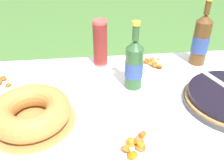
# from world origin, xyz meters

# --- Properties ---
(garden_table) EXTENTS (1.49, 0.99, 0.67)m
(garden_table) POSITION_xyz_m (0.00, 0.00, 0.61)
(garden_table) COLOR brown
(garden_table) RESTS_ON ground_plane
(tablecloth) EXTENTS (1.50, 1.00, 0.10)m
(tablecloth) POSITION_xyz_m (0.00, 0.00, 0.66)
(tablecloth) COLOR white
(tablecloth) RESTS_ON garden_table
(bundt_cake) EXTENTS (0.33, 0.33, 0.10)m
(bundt_cake) POSITION_xyz_m (-0.37, -0.02, 0.73)
(bundt_cake) COLOR #B78447
(bundt_cake) RESTS_ON tablecloth
(cup_stack) EXTENTS (0.07, 0.07, 0.24)m
(cup_stack) POSITION_xyz_m (-0.08, 0.41, 0.80)
(cup_stack) COLOR #E04C47
(cup_stack) RESTS_ON tablecloth
(cider_bottle_green) EXTENTS (0.08, 0.08, 0.31)m
(cider_bottle_green) POSITION_xyz_m (0.05, 0.18, 0.79)
(cider_bottle_green) COLOR #2D562D
(cider_bottle_green) RESTS_ON tablecloth
(cider_bottle_amber) EXTENTS (0.08, 0.08, 0.35)m
(cider_bottle_amber) POSITION_xyz_m (0.44, 0.37, 0.81)
(cider_bottle_amber) COLOR brown
(cider_bottle_amber) RESTS_ON tablecloth
(snack_plate_near) EXTENTS (0.21, 0.21, 0.05)m
(snack_plate_near) POSITION_xyz_m (-0.00, -0.20, 0.69)
(snack_plate_near) COLOR white
(snack_plate_near) RESTS_ON tablecloth
(snack_plate_left) EXTENTS (0.19, 0.19, 0.05)m
(snack_plate_left) POSITION_xyz_m (0.19, 0.35, 0.69)
(snack_plate_left) COLOR white
(snack_plate_left) RESTS_ON tablecloth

